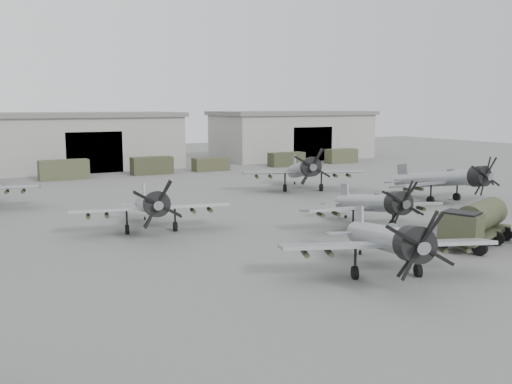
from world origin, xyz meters
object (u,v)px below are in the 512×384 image
aircraft_mid_2 (374,204)px  aircraft_far_1 (304,169)px  aircraft_mid_3 (446,179)px  fuel_tanker (476,221)px  aircraft_mid_1 (151,204)px  aircraft_near_1 (389,240)px

aircraft_mid_2 → aircraft_far_1: (6.34, 19.79, 0.42)m
aircraft_mid_2 → aircraft_far_1: aircraft_far_1 is taller
aircraft_mid_3 → fuel_tanker: size_ratio=1.61×
aircraft_mid_3 → fuel_tanker: (-11.89, -13.94, -0.67)m
aircraft_mid_1 → aircraft_mid_3: (30.79, -0.69, 0.15)m
aircraft_mid_3 → fuel_tanker: bearing=-133.9°
aircraft_near_1 → aircraft_mid_1: size_ratio=0.99×
aircraft_mid_2 → aircraft_mid_3: size_ratio=0.90×
aircraft_mid_2 → fuel_tanker: (3.12, -7.18, -0.41)m
aircraft_mid_3 → aircraft_far_1: aircraft_far_1 is taller
aircraft_mid_2 → aircraft_mid_3: bearing=35.4°
fuel_tanker → aircraft_mid_1: bearing=120.7°
aircraft_near_1 → fuel_tanker: (10.81, 3.13, -0.54)m
aircraft_near_1 → fuel_tanker: bearing=38.1°
aircraft_near_1 → fuel_tanker: aircraft_near_1 is taller
aircraft_near_1 → aircraft_mid_1: 19.52m
aircraft_mid_2 → fuel_tanker: bearing=-55.4°
aircraft_mid_3 → aircraft_mid_1: bearing=175.3°
aircraft_mid_2 → aircraft_mid_3: (15.01, 6.76, 0.26)m
aircraft_mid_1 → aircraft_mid_3: aircraft_mid_3 is taller
aircraft_mid_1 → aircraft_mid_2: bearing=-13.5°
aircraft_mid_3 → aircraft_far_1: 15.65m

